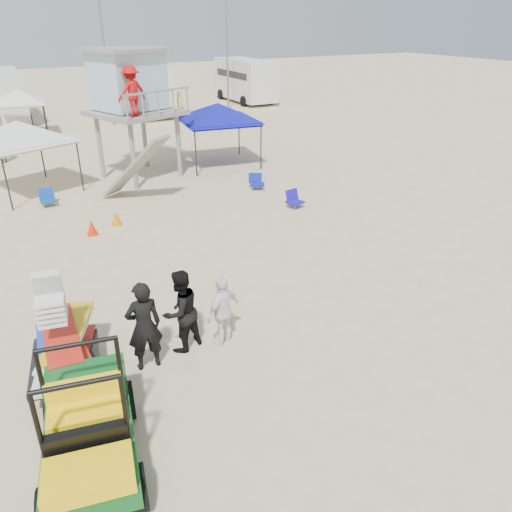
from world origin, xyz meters
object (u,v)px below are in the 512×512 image
surf_trailer (61,345)px  lifeguard_tower (130,86)px  utility_cart (86,422)px  man_left (144,326)px  canopy_blue (218,106)px

surf_trailer → lifeguard_tower: (5.22, 12.74, 2.98)m
utility_cart → surf_trailer: bearing=89.8°
man_left → canopy_blue: (7.68, 13.19, 1.73)m
man_left → canopy_blue: 15.36m
utility_cart → lifeguard_tower: bearing=70.9°
surf_trailer → lifeguard_tower: lifeguard_tower is taller
lifeguard_tower → surf_trailer: bearing=-112.3°
surf_trailer → man_left: size_ratio=1.24×
canopy_blue → utility_cart: bearing=-121.1°
man_left → utility_cart: bearing=55.4°
surf_trailer → canopy_blue: 15.94m
utility_cart → man_left: (1.52, 2.04, 0.04)m
lifeguard_tower → man_left: bearing=-105.9°
man_left → canopy_blue: size_ratio=0.53×
utility_cart → man_left: utility_cart is taller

